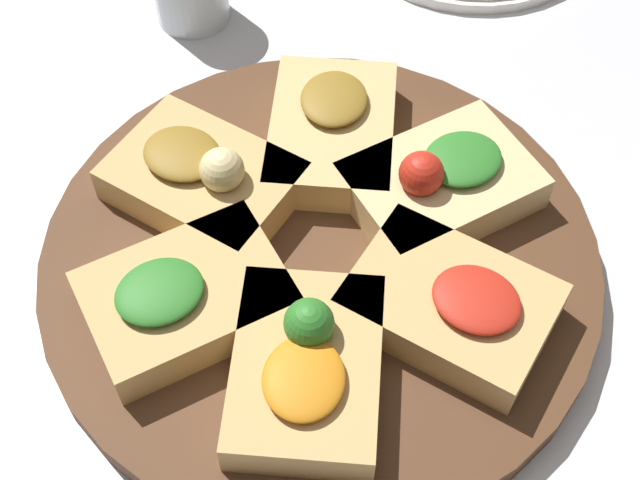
# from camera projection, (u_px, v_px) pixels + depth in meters

# --- Properties ---
(ground_plane) EXTENTS (3.00, 3.00, 0.00)m
(ground_plane) POSITION_uv_depth(u_px,v_px,m) (320.00, 269.00, 0.63)
(ground_plane) COLOR silver
(serving_board) EXTENTS (0.38, 0.38, 0.02)m
(serving_board) POSITION_uv_depth(u_px,v_px,m) (320.00, 261.00, 0.62)
(serving_board) COLOR #51331E
(serving_board) RESTS_ON ground_plane
(focaccia_slice_0) EXTENTS (0.14, 0.11, 0.04)m
(focaccia_slice_0) POSITION_uv_depth(u_px,v_px,m) (452.00, 304.00, 0.57)
(focaccia_slice_0) COLOR tan
(focaccia_slice_0) RESTS_ON serving_board
(focaccia_slice_1) EXTENTS (0.12, 0.15, 0.05)m
(focaccia_slice_1) POSITION_uv_depth(u_px,v_px,m) (441.00, 182.00, 0.62)
(focaccia_slice_1) COLOR #E5C689
(focaccia_slice_1) RESTS_ON serving_board
(focaccia_slice_2) EXTENTS (0.15, 0.15, 0.04)m
(focaccia_slice_2) POSITION_uv_depth(u_px,v_px,m) (332.00, 130.00, 0.65)
(focaccia_slice_2) COLOR #DBB775
(focaccia_slice_2) RESTS_ON serving_board
(focaccia_slice_3) EXTENTS (0.14, 0.11, 0.05)m
(focaccia_slice_3) POSITION_uv_depth(u_px,v_px,m) (203.00, 178.00, 0.62)
(focaccia_slice_3) COLOR tan
(focaccia_slice_3) RESTS_ON serving_board
(focaccia_slice_4) EXTENTS (0.13, 0.15, 0.04)m
(focaccia_slice_4) POSITION_uv_depth(u_px,v_px,m) (184.00, 297.00, 0.57)
(focaccia_slice_4) COLOR tan
(focaccia_slice_4) RESTS_ON serving_board
(focaccia_slice_5) EXTENTS (0.15, 0.15, 0.05)m
(focaccia_slice_5) POSITION_uv_depth(u_px,v_px,m) (307.00, 367.00, 0.54)
(focaccia_slice_5) COLOR tan
(focaccia_slice_5) RESTS_ON serving_board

